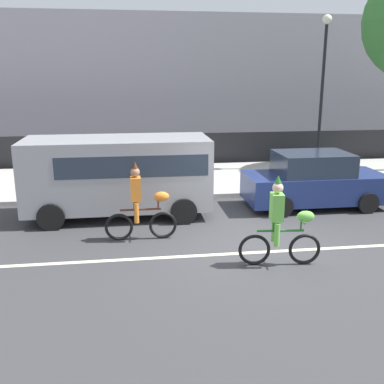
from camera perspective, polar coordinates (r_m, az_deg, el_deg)
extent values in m
plane|color=#38383A|center=(10.65, 6.93, -6.64)|extent=(80.00, 80.00, 0.00)
cube|color=beige|center=(10.20, 7.65, -7.63)|extent=(36.00, 0.14, 0.01)
cube|color=#ADAAA3|center=(16.71, 1.27, 1.70)|extent=(60.00, 5.00, 0.15)
cube|color=black|center=(19.40, -0.10, 5.43)|extent=(40.00, 0.08, 1.40)
cube|color=#99939E|center=(27.91, 1.15, 13.94)|extent=(28.00, 8.00, 6.85)
torus|color=black|center=(10.87, -3.71, -4.21)|extent=(0.67, 0.07, 0.67)
torus|color=black|center=(10.85, -9.26, -4.42)|extent=(0.67, 0.07, 0.67)
cylinder|color=#4C2614|center=(10.72, -6.55, -2.23)|extent=(0.97, 0.05, 0.05)
cylinder|color=#4C2614|center=(10.69, -7.37, -1.80)|extent=(0.04, 0.04, 0.18)
cylinder|color=#4C2614|center=(10.71, -4.32, -1.56)|extent=(0.04, 0.04, 0.23)
cylinder|color=#4C2614|center=(10.67, -4.33, -0.96)|extent=(0.03, 0.50, 0.03)
ellipsoid|color=orange|center=(10.66, -3.89, -0.59)|extent=(0.36, 0.20, 0.24)
cube|color=orange|center=(10.58, -7.17, 0.39)|extent=(0.24, 0.32, 0.56)
sphere|color=#9E7051|center=(10.49, -7.24, 2.51)|extent=(0.22, 0.22, 0.22)
cone|color=#4C2614|center=(10.45, -7.28, 3.47)|extent=(0.14, 0.14, 0.16)
cylinder|color=orange|center=(10.60, -7.06, -2.68)|extent=(0.11, 0.11, 0.48)
cylinder|color=orange|center=(10.87, -7.09, -2.23)|extent=(0.11, 0.11, 0.48)
torus|color=black|center=(9.71, 14.09, -7.05)|extent=(0.67, 0.14, 0.67)
torus|color=black|center=(9.47, 7.92, -7.29)|extent=(0.67, 0.14, 0.67)
cylinder|color=#266626|center=(9.43, 11.17, -4.84)|extent=(0.97, 0.15, 0.05)
cylinder|color=#266626|center=(9.37, 10.30, -4.35)|extent=(0.04, 0.04, 0.18)
cylinder|color=#266626|center=(9.50, 13.68, -4.11)|extent=(0.04, 0.04, 0.23)
cylinder|color=#266626|center=(9.46, 13.72, -3.45)|extent=(0.08, 0.50, 0.03)
ellipsoid|color=#72CC4C|center=(9.46, 14.24, -3.04)|extent=(0.38, 0.24, 0.24)
cube|color=#72CC4C|center=(9.25, 10.72, -1.88)|extent=(0.27, 0.34, 0.56)
sphere|color=beige|center=(9.15, 10.84, 0.52)|extent=(0.22, 0.22, 0.22)
cone|color=#266626|center=(9.10, 10.90, 1.62)|extent=(0.14, 0.14, 0.16)
cylinder|color=#72CC4C|center=(9.29, 10.74, -5.38)|extent=(0.11, 0.11, 0.48)
cylinder|color=#72CC4C|center=(9.55, 10.38, -4.80)|extent=(0.11, 0.11, 0.48)
cube|color=#99999E|center=(12.55, -9.39, 2.46)|extent=(5.00, 2.00, 1.90)
cube|color=#283342|center=(12.47, -7.61, 4.09)|extent=(3.90, 2.02, 0.56)
cylinder|color=black|center=(11.88, -1.07, -2.44)|extent=(0.70, 0.22, 0.70)
cylinder|color=black|center=(13.79, -2.08, 0.01)|extent=(0.70, 0.22, 0.70)
cylinder|color=black|center=(11.97, -17.46, -3.01)|extent=(0.70, 0.22, 0.70)
cylinder|color=black|center=(13.87, -16.19, -0.49)|extent=(0.70, 0.22, 0.70)
cube|color=navy|center=(13.85, 15.24, 0.62)|extent=(4.10, 1.72, 0.80)
cube|color=#232D3D|center=(13.65, 15.06, 3.53)|extent=(2.10, 1.58, 0.64)
cylinder|color=black|center=(13.74, 21.43, -1.31)|extent=(0.60, 0.20, 0.60)
cylinder|color=black|center=(15.20, 18.32, 0.47)|extent=(0.60, 0.20, 0.60)
cylinder|color=black|center=(12.70, 11.37, -1.83)|extent=(0.60, 0.20, 0.60)
cylinder|color=black|center=(14.27, 9.12, 0.13)|extent=(0.60, 0.20, 0.60)
cylinder|color=black|center=(18.64, 16.10, 11.28)|extent=(0.12, 0.12, 5.50)
sphere|color=#EAEACC|center=(18.71, 16.78, 20.25)|extent=(0.36, 0.36, 0.36)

